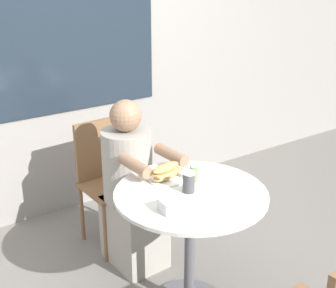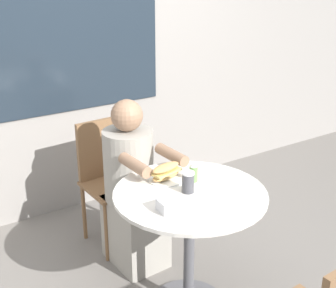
{
  "view_description": "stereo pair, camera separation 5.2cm",
  "coord_description": "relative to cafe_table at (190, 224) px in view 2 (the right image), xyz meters",
  "views": [
    {
      "loc": [
        -1.32,
        -1.75,
        1.89
      ],
      "look_at": [
        0.0,
        0.22,
        0.95
      ],
      "focal_mm": 50.0,
      "sensor_mm": 36.0,
      "label": 1
    },
    {
      "loc": [
        -1.28,
        -1.78,
        1.89
      ],
      "look_at": [
        0.0,
        0.22,
        0.95
      ],
      "focal_mm": 50.0,
      "sensor_mm": 36.0,
      "label": 2
    }
  ],
  "objects": [
    {
      "name": "seated_diner",
      "position": [
        -0.04,
        0.58,
        -0.07
      ],
      "size": [
        0.34,
        0.58,
        1.11
      ],
      "rotation": [
        0.0,
        0.0,
        3.19
      ],
      "color": "gray",
      "rests_on": "ground_plane"
    },
    {
      "name": "condiment_bottle",
      "position": [
        0.09,
        0.1,
        0.25
      ],
      "size": [
        0.05,
        0.05,
        0.11
      ],
      "color": "#66934C",
      "rests_on": "cafe_table"
    },
    {
      "name": "drink_cup",
      "position": [
        -0.01,
        0.01,
        0.25
      ],
      "size": [
        0.07,
        0.07,
        0.11
      ],
      "color": "#424247",
      "rests_on": "cafe_table"
    },
    {
      "name": "napkin_box",
      "position": [
        -0.21,
        -0.1,
        0.22
      ],
      "size": [
        0.1,
        0.1,
        0.06
      ],
      "rotation": [
        0.0,
        0.0,
        -0.07
      ],
      "color": "silver",
      "rests_on": "cafe_table"
    },
    {
      "name": "diner_chair",
      "position": [
        -0.04,
        0.93,
        -0.03
      ],
      "size": [
        0.4,
        0.4,
        0.87
      ],
      "rotation": [
        0.0,
        0.0,
        3.19
      ],
      "color": "brown",
      "rests_on": "ground_plane"
    },
    {
      "name": "sandwich_on_plate",
      "position": [
        -0.03,
        0.19,
        0.23
      ],
      "size": [
        0.2,
        0.2,
        0.09
      ],
      "rotation": [
        0.0,
        0.0,
        0.22
      ],
      "color": "white",
      "rests_on": "cafe_table"
    },
    {
      "name": "cafe_table",
      "position": [
        0.0,
        0.0,
        0.0
      ],
      "size": [
        0.82,
        0.82,
        0.75
      ],
      "color": "beige",
      "rests_on": "ground_plane"
    },
    {
      "name": "storefront_wall",
      "position": [
        0.0,
        1.53,
        0.85
      ],
      "size": [
        8.0,
        0.09,
        2.8
      ],
      "color": "gray",
      "rests_on": "ground_plane"
    }
  ]
}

